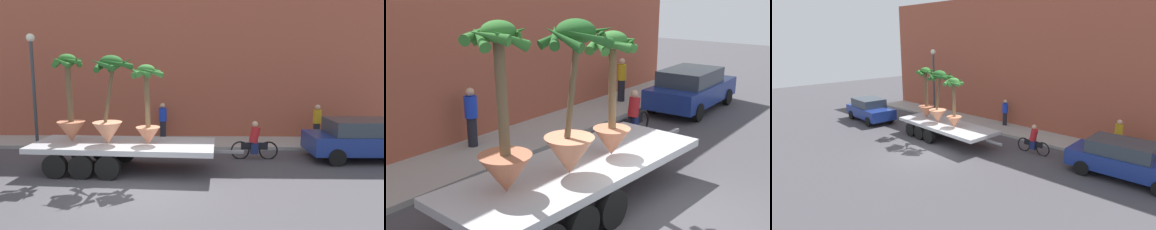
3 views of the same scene
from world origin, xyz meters
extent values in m
plane|color=#423F44|center=(0.00, 0.00, 0.00)|extent=(60.00, 60.00, 0.00)
cube|color=#A39E99|center=(0.00, 6.10, 0.07)|extent=(24.00, 2.20, 0.15)
cube|color=#9E4C38|center=(0.00, 7.80, 4.23)|extent=(24.00, 1.20, 8.46)
cube|color=#B7BABF|center=(-0.86, 2.10, 0.89)|extent=(6.42, 2.62, 0.18)
cylinder|color=black|center=(-2.81, 3.26, 0.40)|extent=(0.81, 0.27, 0.80)
cylinder|color=black|center=(-2.93, 1.17, 0.40)|extent=(0.81, 0.27, 0.80)
cylinder|color=black|center=(-1.93, 3.21, 0.40)|extent=(0.81, 0.27, 0.80)
cylinder|color=black|center=(-2.05, 1.12, 0.40)|extent=(0.81, 0.27, 0.80)
cylinder|color=black|center=(-1.05, 3.15, 0.40)|extent=(0.81, 0.27, 0.80)
cylinder|color=black|center=(-1.17, 1.07, 0.40)|extent=(0.81, 0.27, 0.80)
cube|color=slate|center=(2.78, 1.88, 0.74)|extent=(1.00, 0.16, 0.10)
cone|color=#B26647|center=(-2.75, 2.30, 1.34)|extent=(0.97, 0.97, 0.72)
cylinder|color=brown|center=(-2.76, 2.30, 2.78)|extent=(0.24, 0.19, 2.17)
ellipsoid|color=#2D6B28|center=(-2.78, 2.30, 3.86)|extent=(0.60, 0.60, 0.37)
cone|color=#2D6B28|center=(-2.43, 2.34, 3.79)|extent=(0.29, 0.74, 0.43)
cone|color=#2D6B28|center=(-2.59, 2.63, 3.80)|extent=(0.79, 0.56, 0.42)
cone|color=#2D6B28|center=(-2.94, 2.67, 3.82)|extent=(0.86, 0.52, 0.35)
cone|color=#2D6B28|center=(-3.07, 2.42, 3.78)|extent=(0.45, 0.70, 0.45)
cone|color=#2D6B28|center=(-3.10, 2.16, 3.82)|extent=(0.46, 0.75, 0.33)
cone|color=#2D6B28|center=(-2.87, 1.95, 3.78)|extent=(0.76, 0.39, 0.47)
cone|color=#2D6B28|center=(-2.54, 2.09, 3.81)|extent=(0.58, 0.62, 0.34)
cone|color=tan|center=(-1.37, 1.94, 1.36)|extent=(1.00, 1.00, 0.76)
cylinder|color=brown|center=(-1.27, 1.94, 2.75)|extent=(0.46, 0.12, 2.01)
ellipsoid|color=#235B23|center=(-1.16, 1.94, 3.76)|extent=(0.76, 0.76, 0.48)
cone|color=#235B23|center=(-0.66, 1.91, 3.72)|extent=(0.27, 1.05, 0.42)
cone|color=#235B23|center=(-0.96, 2.44, 3.68)|extent=(1.06, 0.60, 0.60)
cone|color=#235B23|center=(-1.42, 2.25, 3.68)|extent=(0.74, 0.68, 0.49)
cone|color=#235B23|center=(-1.59, 1.90, 3.68)|extent=(0.29, 0.88, 0.53)
cone|color=#235B23|center=(-1.37, 1.50, 3.70)|extent=(0.99, 0.60, 0.47)
cone|color=#235B23|center=(-0.86, 1.55, 3.72)|extent=(0.93, 0.79, 0.40)
cone|color=#C17251|center=(0.03, 1.88, 1.28)|extent=(0.83, 0.83, 0.61)
cylinder|color=brown|center=(0.02, 1.88, 2.55)|extent=(0.21, 0.17, 1.92)
ellipsoid|color=#387A33|center=(0.01, 1.88, 3.51)|extent=(0.60, 0.60, 0.37)
cone|color=#387A33|center=(0.34, 1.82, 3.46)|extent=(0.32, 0.72, 0.34)
cone|color=#387A33|center=(0.17, 2.19, 3.43)|extent=(0.73, 0.53, 0.45)
cone|color=#387A33|center=(-0.14, 2.26, 3.44)|extent=(0.85, 0.49, 0.45)
cone|color=#387A33|center=(-0.27, 2.03, 3.43)|extent=(0.49, 0.67, 0.43)
cone|color=#387A33|center=(-0.33, 1.69, 3.46)|extent=(0.56, 0.80, 0.38)
cone|color=#387A33|center=(-0.11, 1.58, 3.44)|extent=(0.70, 0.42, 0.40)
cone|color=#387A33|center=(0.25, 1.58, 3.45)|extent=(0.74, 0.65, 0.41)
torus|color=black|center=(4.48, 3.64, 0.34)|extent=(0.74, 0.07, 0.74)
torus|color=black|center=(3.38, 3.65, 0.34)|extent=(0.74, 0.07, 0.74)
cube|color=black|center=(3.93, 3.65, 0.52)|extent=(1.04, 0.07, 0.28)
cylinder|color=red|center=(3.93, 3.65, 0.97)|extent=(0.45, 0.35, 0.65)
sphere|color=tan|center=(3.93, 3.65, 1.39)|extent=(0.24, 0.24, 0.24)
cube|color=navy|center=(3.93, 3.65, 0.44)|extent=(0.28, 0.24, 0.44)
cube|color=navy|center=(8.25, 3.67, 0.67)|extent=(4.53, 1.97, 0.70)
cube|color=#2D3842|center=(8.02, 3.67, 1.30)|extent=(2.51, 1.74, 0.56)
cylinder|color=black|center=(6.77, 4.54, 0.32)|extent=(0.64, 0.21, 0.64)
cylinder|color=black|center=(6.80, 2.76, 0.32)|extent=(0.64, 0.21, 0.64)
cylinder|color=black|center=(7.15, 6.16, 0.57)|extent=(0.28, 0.28, 0.85)
cylinder|color=gold|center=(7.15, 6.16, 1.31)|extent=(0.36, 0.36, 0.62)
sphere|color=tan|center=(7.15, 6.16, 1.74)|extent=(0.24, 0.24, 0.24)
cylinder|color=black|center=(0.02, 6.61, 0.57)|extent=(0.28, 0.28, 0.85)
cylinder|color=#1938C6|center=(0.02, 6.61, 1.31)|extent=(0.36, 0.36, 0.62)
sphere|color=tan|center=(0.02, 6.61, 1.74)|extent=(0.24, 0.24, 0.24)
cylinder|color=#383D42|center=(-5.45, 5.30, 2.40)|extent=(0.14, 0.14, 4.50)
sphere|color=#EAEACC|center=(-5.45, 5.30, 4.80)|extent=(0.36, 0.36, 0.36)
camera|label=1|loc=(1.81, -9.71, 3.75)|focal=32.65mm
camera|label=2|loc=(-8.02, -3.41, 4.59)|focal=43.20mm
camera|label=3|loc=(11.49, -9.60, 5.61)|focal=28.86mm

